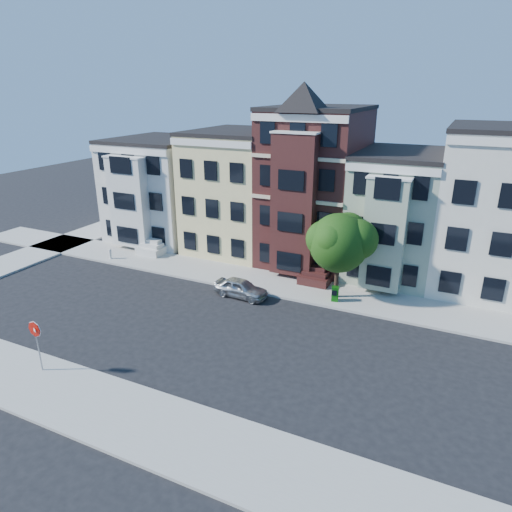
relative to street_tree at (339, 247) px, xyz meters
The scene contains 13 objects.
ground 9.40m from the street_tree, 117.52° to the right, with size 120.00×120.00×0.00m, color black.
far_sidewalk 5.43m from the street_tree, behind, with size 60.00×4.00×0.15m, color #9E9B93.
near_sidewalk 16.55m from the street_tree, 104.28° to the right, with size 60.00×4.00×0.15m, color #9E9B93.
house_white 20.20m from the street_tree, 160.12° to the left, with size 8.00×9.00×9.00m, color silver.
house_yellow 13.01m from the street_tree, 147.99° to the left, with size 7.00×9.00×10.00m, color beige.
house_brown 8.24m from the street_tree, 120.11° to the left, with size 7.00×9.00×12.00m, color #371615.
house_green 7.35m from the street_tree, 69.83° to the left, with size 6.00×9.00×9.00m, color gray.
house_cream 11.86m from the street_tree, 35.78° to the left, with size 8.00×9.00×11.00m, color silver.
street_tree is the anchor object (origin of this frame).
parked_car 7.21m from the street_tree, 157.45° to the right, with size 1.53×3.81×1.30m, color #AAADB2.
newspaper_box 3.17m from the street_tree, 78.10° to the right, with size 0.46×0.41×1.01m, color #0D520C.
fire_hydrant 19.38m from the street_tree, behind, with size 0.23×0.23×0.66m, color silver.
stop_sign 18.55m from the street_tree, 126.73° to the right, with size 0.86×0.12×3.13m, color #A40C04, non-canonical shape.
Camera 1 is at (11.16, -20.28, 13.62)m, focal length 32.00 mm.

